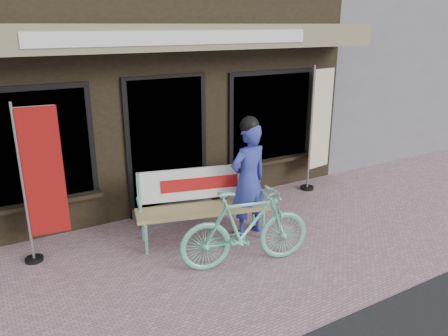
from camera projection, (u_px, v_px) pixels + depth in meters
ground at (232, 264)px, 5.58m from camera, size 70.00×70.00×0.00m
storefront at (104, 20)px, 8.71m from camera, size 7.00×6.77×6.00m
neighbor_right_near at (378, 28)px, 13.27m from camera, size 10.00×7.00×5.60m
bench at (201, 198)px, 6.13m from camera, size 1.91×0.92×1.00m
person at (248, 178)px, 6.15m from camera, size 0.63×0.45×1.75m
bicycle at (246, 228)px, 5.43m from camera, size 1.76×0.85×1.02m
nobori_red at (41, 181)px, 5.40m from camera, size 0.61×0.25×2.07m
nobori_cream at (319, 126)px, 7.89m from camera, size 0.67×0.28×2.26m
menu_stand at (246, 183)px, 7.12m from camera, size 0.44×0.24×0.88m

